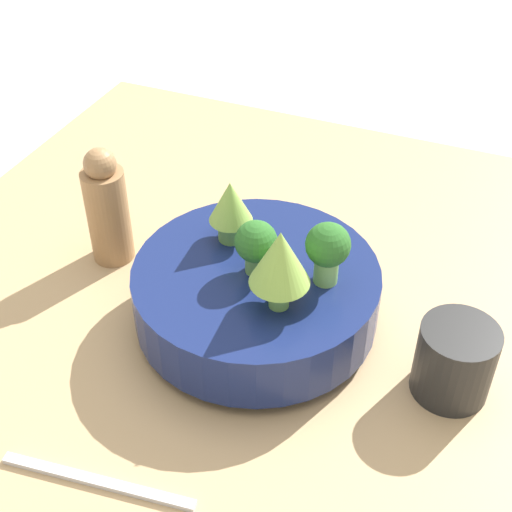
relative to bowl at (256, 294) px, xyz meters
The scene contains 10 objects.
ground_plane 0.09m from the bowl, 69.76° to the left, with size 6.00×6.00×0.00m, color silver.
table 0.07m from the bowl, 69.76° to the left, with size 0.94×0.89×0.03m.
bowl is the anchor object (origin of this frame).
romanesco_piece_near 0.11m from the bowl, 44.49° to the right, with size 0.06×0.06×0.09m.
romanesco_piece_far 0.10m from the bowl, 138.69° to the left, with size 0.05×0.05×0.07m.
broccoli_floret_center 0.07m from the bowl, ahead, with size 0.04×0.04×0.06m.
broccoli_floret_right 0.11m from the bowl, ahead, with size 0.05×0.05×0.07m.
cup 0.22m from the bowl, ahead, with size 0.08×0.08×0.08m.
pepper_mill 0.22m from the bowl, 168.30° to the left, with size 0.05×0.05×0.15m.
fork 0.26m from the bowl, 102.42° to the right, with size 0.19×0.03×0.01m.
Camera 1 is at (0.21, -0.56, 0.60)m, focal length 50.00 mm.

